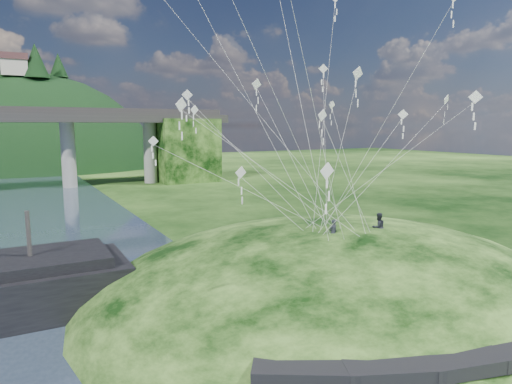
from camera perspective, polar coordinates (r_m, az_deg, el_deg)
ground at (r=27.10m, az=-1.38°, el=-17.09°), size 320.00×320.00×0.00m
grass_hill at (r=33.26m, az=9.73°, el=-15.06°), size 36.00×32.00×13.00m
footpath at (r=24.17m, az=27.13°, el=-15.89°), size 22.29×5.84×0.83m
wooden_dock at (r=32.82m, az=-12.05°, el=-11.78°), size 14.49×3.12×1.03m
kite_flyers at (r=30.73m, az=13.87°, el=-2.72°), size 4.54×0.84×1.96m
kite_swarm at (r=31.25m, az=4.47°, el=15.13°), size 20.45×16.58×19.99m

